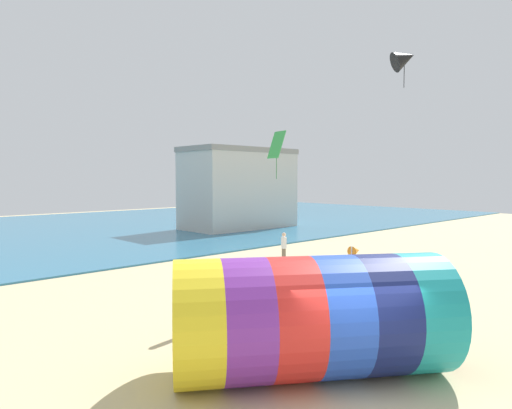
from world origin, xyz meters
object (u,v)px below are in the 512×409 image
object	(u,v)px
bystander_mid_beach	(190,305)
kite_black_delta	(404,59)
giant_inflatable_tube	(312,317)
kite_handler	(443,328)
kite_green_diamond	(277,145)
beach_flag	(355,254)
bystander_near_water	(284,247)

from	to	relation	value
bystander_mid_beach	kite_black_delta	bearing A→B (deg)	-5.54
giant_inflatable_tube	kite_handler	distance (m)	3.93
kite_green_diamond	kite_black_delta	distance (m)	7.03
kite_black_delta	bystander_mid_beach	world-z (taller)	kite_black_delta
kite_green_diamond	kite_black_delta	world-z (taller)	kite_black_delta
kite_green_diamond	bystander_mid_beach	xyz separation A→B (m)	(-7.62, -3.61, -5.64)
giant_inflatable_tube	beach_flag	bearing A→B (deg)	22.29
beach_flag	bystander_near_water	bearing A→B (deg)	56.45
kite_handler	beach_flag	distance (m)	4.05
kite_green_diamond	kite_black_delta	bearing A→B (deg)	-52.97
giant_inflatable_tube	kite_green_diamond	world-z (taller)	kite_green_diamond
kite_handler	kite_green_diamond	world-z (taller)	kite_green_diamond
bystander_near_water	beach_flag	distance (m)	10.92
kite_green_diamond	bystander_mid_beach	size ratio (longest dim) A/B	1.31
beach_flag	giant_inflatable_tube	bearing A→B (deg)	-157.71
bystander_mid_beach	beach_flag	xyz separation A→B (m)	(4.91, -2.83, 1.43)
giant_inflatable_tube	bystander_near_water	distance (m)	15.13
kite_black_delta	beach_flag	world-z (taller)	kite_black_delta
giant_inflatable_tube	beach_flag	world-z (taller)	giant_inflatable_tube
kite_handler	kite_black_delta	bearing A→B (deg)	36.32
kite_black_delta	bystander_mid_beach	size ratio (longest dim) A/B	1.09
kite_handler	kite_green_diamond	size ratio (longest dim) A/B	0.75
kite_handler	bystander_near_water	size ratio (longest dim) A/B	0.96
kite_handler	beach_flag	bearing A→B (deg)	73.53
giant_inflatable_tube	kite_green_diamond	distance (m)	12.10
kite_black_delta	kite_green_diamond	bearing A→B (deg)	127.03
beach_flag	bystander_mid_beach	bearing A→B (deg)	150.02
kite_green_diamond	bystander_near_water	bearing A→B (deg)	38.25
kite_green_diamond	bystander_mid_beach	world-z (taller)	kite_green_diamond
giant_inflatable_tube	kite_handler	world-z (taller)	giant_inflatable_tube
kite_handler	bystander_near_water	bearing A→B (deg)	60.85
kite_green_diamond	bystander_near_water	distance (m)	6.99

